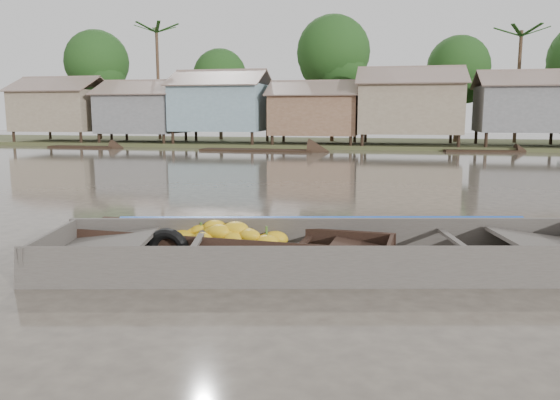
# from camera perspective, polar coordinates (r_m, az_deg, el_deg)

# --- Properties ---
(ground) EXTENTS (120.00, 120.00, 0.00)m
(ground) POSITION_cam_1_polar(r_m,az_deg,el_deg) (8.56, 2.13, -6.82)
(ground) COLOR #483F37
(ground) RESTS_ON ground
(riverbank) EXTENTS (120.00, 12.47, 10.22)m
(riverbank) POSITION_cam_1_polar(r_m,az_deg,el_deg) (40.04, 14.06, 9.86)
(riverbank) COLOR #384723
(riverbank) RESTS_ON ground
(banana_boat) EXTENTS (5.57, 1.70, 0.78)m
(banana_boat) POSITION_cam_1_polar(r_m,az_deg,el_deg) (9.30, -5.95, -4.60)
(banana_boat) COLOR black
(banana_boat) RESTS_ON ground
(viewer_boat) EXTENTS (8.91, 3.95, 0.69)m
(viewer_boat) POSITION_cam_1_polar(r_m,az_deg,el_deg) (8.54, 5.10, -6.30)
(viewer_boat) COLOR #443E39
(viewer_boat) RESTS_ON ground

